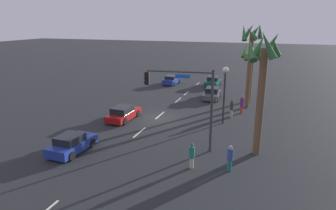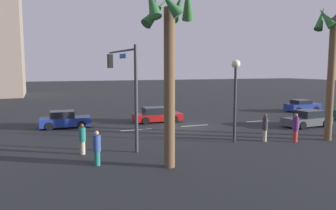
{
  "view_description": "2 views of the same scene",
  "coord_description": "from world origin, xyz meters",
  "px_view_note": "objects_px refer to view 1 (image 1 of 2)",
  "views": [
    {
      "loc": [
        26.24,
        10.2,
        9.42
      ],
      "look_at": [
        0.77,
        1.5,
        1.74
      ],
      "focal_mm": 31.67,
      "sensor_mm": 36.0,
      "label": 1
    },
    {
      "loc": [
        10.78,
        24.0,
        4.79
      ],
      "look_at": [
        1.74,
        0.81,
        1.97
      ],
      "focal_mm": 33.94,
      "sensor_mm": 36.0,
      "label": 2
    }
  ],
  "objects_px": {
    "car_0": "(123,113)",
    "pedestrian_3": "(230,158)",
    "car_2": "(212,94)",
    "palm_tree_2": "(262,73)",
    "car_4": "(172,80)",
    "palm_tree_1": "(251,49)",
    "pedestrian_0": "(242,104)",
    "car_3": "(213,82)",
    "streetlamp": "(225,84)",
    "traffic_signal": "(188,96)",
    "pedestrian_1": "(192,155)",
    "pedestrian_2": "(232,108)",
    "palm_tree_0": "(252,59)",
    "car_1": "(72,144)"
  },
  "relations": [
    {
      "from": "traffic_signal",
      "to": "pedestrian_1",
      "type": "height_order",
      "value": "traffic_signal"
    },
    {
      "from": "traffic_signal",
      "to": "streetlamp",
      "type": "bearing_deg",
      "value": 166.4
    },
    {
      "from": "pedestrian_3",
      "to": "palm_tree_1",
      "type": "xyz_separation_m",
      "value": [
        -15.48,
        -0.15,
        5.53
      ]
    },
    {
      "from": "car_2",
      "to": "palm_tree_2",
      "type": "xyz_separation_m",
      "value": [
        14.88,
        6.06,
        5.34
      ]
    },
    {
      "from": "car_1",
      "to": "streetlamp",
      "type": "height_order",
      "value": "streetlamp"
    },
    {
      "from": "car_1",
      "to": "pedestrian_0",
      "type": "xyz_separation_m",
      "value": [
        -13.86,
        10.99,
        0.36
      ]
    },
    {
      "from": "car_1",
      "to": "palm_tree_2",
      "type": "bearing_deg",
      "value": 107.62
    },
    {
      "from": "palm_tree_0",
      "to": "pedestrian_3",
      "type": "bearing_deg",
      "value": 0.27
    },
    {
      "from": "car_1",
      "to": "palm_tree_0",
      "type": "xyz_separation_m",
      "value": [
        -19.15,
        11.37,
        4.43
      ]
    },
    {
      "from": "car_3",
      "to": "traffic_signal",
      "type": "distance_m",
      "value": 23.52
    },
    {
      "from": "car_0",
      "to": "car_3",
      "type": "distance_m",
      "value": 19.17
    },
    {
      "from": "car_0",
      "to": "palm_tree_0",
      "type": "xyz_separation_m",
      "value": [
        -11.17,
        11.22,
        4.44
      ]
    },
    {
      "from": "pedestrian_2",
      "to": "pedestrian_3",
      "type": "bearing_deg",
      "value": 6.66
    },
    {
      "from": "traffic_signal",
      "to": "pedestrian_3",
      "type": "bearing_deg",
      "value": 56.08
    },
    {
      "from": "car_4",
      "to": "pedestrian_0",
      "type": "height_order",
      "value": "pedestrian_0"
    },
    {
      "from": "car_0",
      "to": "pedestrian_3",
      "type": "bearing_deg",
      "value": 57.85
    },
    {
      "from": "pedestrian_3",
      "to": "palm_tree_2",
      "type": "height_order",
      "value": "palm_tree_2"
    },
    {
      "from": "pedestrian_3",
      "to": "car_4",
      "type": "bearing_deg",
      "value": -154.04
    },
    {
      "from": "car_4",
      "to": "palm_tree_0",
      "type": "relative_size",
      "value": 0.58
    },
    {
      "from": "palm_tree_0",
      "to": "car_3",
      "type": "bearing_deg",
      "value": -141.38
    },
    {
      "from": "pedestrian_1",
      "to": "pedestrian_3",
      "type": "distance_m",
      "value": 2.47
    },
    {
      "from": "pedestrian_0",
      "to": "palm_tree_1",
      "type": "xyz_separation_m",
      "value": [
        -2.5,
        0.32,
        5.45
      ]
    },
    {
      "from": "streetlamp",
      "to": "pedestrian_0",
      "type": "xyz_separation_m",
      "value": [
        -3.81,
        1.37,
        -2.85
      ]
    },
    {
      "from": "car_2",
      "to": "car_4",
      "type": "xyz_separation_m",
      "value": [
        -6.75,
        -7.52,
        0.0
      ]
    },
    {
      "from": "car_3",
      "to": "pedestrian_3",
      "type": "xyz_separation_m",
      "value": [
        25.48,
        5.84,
        0.27
      ]
    },
    {
      "from": "traffic_signal",
      "to": "pedestrian_1",
      "type": "distance_m",
      "value": 4.43
    },
    {
      "from": "car_0",
      "to": "pedestrian_3",
      "type": "distance_m",
      "value": 13.36
    },
    {
      "from": "pedestrian_0",
      "to": "palm_tree_0",
      "type": "bearing_deg",
      "value": 175.9
    },
    {
      "from": "car_4",
      "to": "streetlamp",
      "type": "bearing_deg",
      "value": 33.2
    },
    {
      "from": "car_3",
      "to": "palm_tree_1",
      "type": "bearing_deg",
      "value": 29.66
    },
    {
      "from": "car_2",
      "to": "pedestrian_2",
      "type": "bearing_deg",
      "value": 25.33
    },
    {
      "from": "car_3",
      "to": "pedestrian_3",
      "type": "bearing_deg",
      "value": 12.92
    },
    {
      "from": "car_0",
      "to": "pedestrian_1",
      "type": "bearing_deg",
      "value": 49.63
    },
    {
      "from": "pedestrian_2",
      "to": "car_2",
      "type": "bearing_deg",
      "value": -154.67
    },
    {
      "from": "car_0",
      "to": "pedestrian_3",
      "type": "relative_size",
      "value": 2.49
    },
    {
      "from": "car_4",
      "to": "traffic_signal",
      "type": "bearing_deg",
      "value": 20.94
    },
    {
      "from": "streetlamp",
      "to": "car_4",
      "type": "bearing_deg",
      "value": -146.8
    },
    {
      "from": "car_3",
      "to": "pedestrian_0",
      "type": "bearing_deg",
      "value": 23.28
    },
    {
      "from": "pedestrian_0",
      "to": "pedestrian_3",
      "type": "bearing_deg",
      "value": 2.06
    },
    {
      "from": "pedestrian_1",
      "to": "pedestrian_3",
      "type": "xyz_separation_m",
      "value": [
        -0.44,
        2.43,
        0.01
      ]
    },
    {
      "from": "car_0",
      "to": "pedestrian_2",
      "type": "bearing_deg",
      "value": 112.24
    },
    {
      "from": "streetlamp",
      "to": "palm_tree_0",
      "type": "relative_size",
      "value": 0.79
    },
    {
      "from": "car_3",
      "to": "palm_tree_2",
      "type": "bearing_deg",
      "value": 18.23
    },
    {
      "from": "traffic_signal",
      "to": "pedestrian_0",
      "type": "distance_m",
      "value": 11.51
    },
    {
      "from": "car_1",
      "to": "streetlamp",
      "type": "bearing_deg",
      "value": 136.25
    },
    {
      "from": "palm_tree_1",
      "to": "palm_tree_2",
      "type": "height_order",
      "value": "palm_tree_1"
    },
    {
      "from": "pedestrian_0",
      "to": "car_4",
      "type": "bearing_deg",
      "value": -135.59
    },
    {
      "from": "car_3",
      "to": "pedestrian_3",
      "type": "height_order",
      "value": "pedestrian_3"
    },
    {
      "from": "streetlamp",
      "to": "pedestrian_2",
      "type": "bearing_deg",
      "value": 165.34
    },
    {
      "from": "car_0",
      "to": "pedestrian_0",
      "type": "distance_m",
      "value": 12.34
    }
  ]
}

